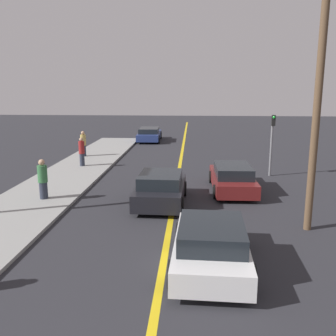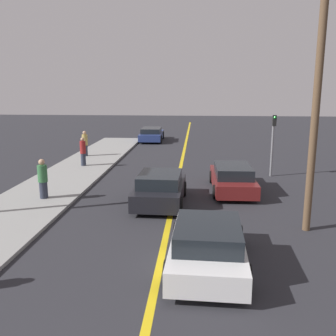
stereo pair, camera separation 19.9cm
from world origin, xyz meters
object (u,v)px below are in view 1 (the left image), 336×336
Objects in this scene: car_parked_left_lot at (149,134)px; traffic_light at (272,138)px; pedestrian_far_standing at (82,152)px; car_far_distant at (232,178)px; pedestrian_by_sign at (83,144)px; utility_pole at (316,115)px; car_near_right_lane at (211,245)px; car_ahead_center at (161,189)px; pedestrian_mid_group at (43,179)px.

traffic_light is at bearing -59.83° from car_parked_left_lot.
pedestrian_far_standing is 0.51× the size of traffic_light.
car_far_distant is 4.04m from traffic_light.
pedestrian_far_standing is at bearing 150.45° from car_far_distant.
utility_pole reaches higher than pedestrian_by_sign.
car_parked_left_lot is 1.43× the size of traffic_light.
car_near_right_lane is 23.65m from car_parked_left_lot.
utility_pole reaches higher than car_near_right_lane.
traffic_light is at bearing -21.78° from pedestrian_by_sign.
car_ahead_center is at bearing -136.01° from traffic_light.
car_near_right_lane reaches higher than car_far_distant.
pedestrian_by_sign reaches higher than car_ahead_center.
traffic_light is (11.31, -4.52, 1.08)m from pedestrian_by_sign.
pedestrian_by_sign is (-5.96, 9.68, 0.32)m from car_ahead_center.
traffic_light is at bearing 51.38° from car_far_distant.
pedestrian_mid_group reaches higher than car_near_right_lane.
pedestrian_by_sign reaches higher than car_parked_left_lot.
car_far_distant is (1.31, 7.49, -0.03)m from car_near_right_lane.
car_far_distant is at bearing -39.83° from pedestrian_by_sign.
car_far_distant is at bearing -127.33° from traffic_light.
car_parked_left_lot is at bearing 76.99° from pedestrian_far_standing.
car_parked_left_lot is at bearing 82.65° from pedestrian_mid_group.
utility_pole is at bearing -14.04° from pedestrian_mid_group.
pedestrian_by_sign is at bearing 122.98° from car_ahead_center.
pedestrian_far_standing is at bearing 92.77° from pedestrian_mid_group.
utility_pole is at bearing -67.74° from car_far_distant.
traffic_light is at bearing 26.76° from pedestrian_mid_group.
car_parked_left_lot is 18.06m from pedestrian_mid_group.
pedestrian_by_sign is at bearing 132.28° from utility_pole.
utility_pole is (10.21, -9.01, 2.82)m from pedestrian_far_standing.
car_ahead_center is 2.32× the size of pedestrian_by_sign.
car_parked_left_lot is at bearing 108.17° from car_far_distant.
car_parked_left_lot is at bearing 110.41° from utility_pole.
car_near_right_lane is 8.49m from pedestrian_mid_group.
pedestrian_far_standing is at bearing 121.96° from car_near_right_lane.
traffic_light is 7.81m from utility_pole.
car_far_distant is at bearing 15.10° from pedestrian_mid_group.
pedestrian_by_sign is (-7.71, 15.01, 0.33)m from car_near_right_lane.
utility_pole reaches higher than pedestrian_mid_group.
pedestrian_far_standing is (-2.63, -11.37, 0.37)m from car_parked_left_lot.
car_far_distant is at bearing 36.61° from car_ahead_center.
traffic_light is at bearing 87.85° from utility_pole.
car_far_distant is 16.73m from car_parked_left_lot.
pedestrian_by_sign is 0.52× the size of traffic_light.
car_ahead_center is 3.75m from car_far_distant.
car_ahead_center is at bearing -58.40° from pedestrian_by_sign.
car_near_right_lane is at bearing -108.93° from traffic_light.
car_ahead_center is at bearing -51.94° from pedestrian_far_standing.
pedestrian_far_standing reaches higher than car_parked_left_lot.
car_ahead_center is 8.35m from pedestrian_far_standing.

